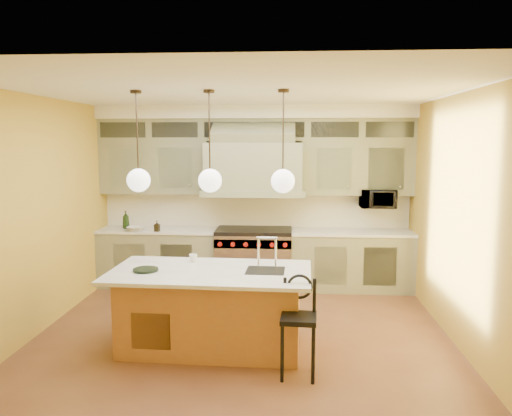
# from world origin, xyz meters

# --- Properties ---
(floor) EXTENTS (5.00, 5.00, 0.00)m
(floor) POSITION_xyz_m (0.00, 0.00, 0.00)
(floor) COLOR #56311D
(floor) RESTS_ON ground
(ceiling) EXTENTS (5.00, 5.00, 0.00)m
(ceiling) POSITION_xyz_m (0.00, 0.00, 2.90)
(ceiling) COLOR white
(ceiling) RESTS_ON wall_back
(wall_back) EXTENTS (5.00, 0.00, 5.00)m
(wall_back) POSITION_xyz_m (0.00, 2.50, 1.45)
(wall_back) COLOR gold
(wall_back) RESTS_ON ground
(wall_front) EXTENTS (5.00, 0.00, 5.00)m
(wall_front) POSITION_xyz_m (0.00, -2.50, 1.45)
(wall_front) COLOR gold
(wall_front) RESTS_ON ground
(wall_left) EXTENTS (0.00, 5.00, 5.00)m
(wall_left) POSITION_xyz_m (-2.50, 0.00, 1.45)
(wall_left) COLOR gold
(wall_left) RESTS_ON ground
(wall_right) EXTENTS (0.00, 5.00, 5.00)m
(wall_right) POSITION_xyz_m (2.50, 0.00, 1.45)
(wall_right) COLOR gold
(wall_right) RESTS_ON ground
(back_cabinetry) EXTENTS (5.00, 0.77, 2.90)m
(back_cabinetry) POSITION_xyz_m (0.00, 2.23, 1.43)
(back_cabinetry) COLOR gray
(back_cabinetry) RESTS_ON floor
(range) EXTENTS (1.20, 0.74, 0.96)m
(range) POSITION_xyz_m (0.00, 2.14, 0.49)
(range) COLOR silver
(range) RESTS_ON floor
(kitchen_island) EXTENTS (2.27, 1.27, 1.35)m
(kitchen_island) POSITION_xyz_m (-0.31, -0.25, 0.47)
(kitchen_island) COLOR #9F6038
(kitchen_island) RESTS_ON floor
(counter_stool) EXTENTS (0.38, 0.38, 1.01)m
(counter_stool) POSITION_xyz_m (0.66, -0.86, 0.57)
(counter_stool) COLOR black
(counter_stool) RESTS_ON floor
(microwave) EXTENTS (0.54, 0.37, 0.30)m
(microwave) POSITION_xyz_m (1.95, 2.25, 1.45)
(microwave) COLOR black
(microwave) RESTS_ON back_cabinetry
(oil_bottle_a) EXTENTS (0.11, 0.11, 0.29)m
(oil_bottle_a) POSITION_xyz_m (-2.08, 2.15, 1.08)
(oil_bottle_a) COLOR black
(oil_bottle_a) RESTS_ON back_cabinetry
(oil_bottle_b) EXTENTS (0.09, 0.09, 0.17)m
(oil_bottle_b) POSITION_xyz_m (-1.51, 1.92, 1.03)
(oil_bottle_b) COLOR black
(oil_bottle_b) RESTS_ON back_cabinetry
(fruit_bowl) EXTENTS (0.29, 0.29, 0.07)m
(fruit_bowl) POSITION_xyz_m (-1.86, 1.96, 0.97)
(fruit_bowl) COLOR beige
(fruit_bowl) RESTS_ON back_cabinetry
(cup) EXTENTS (0.10, 0.10, 0.09)m
(cup) POSITION_xyz_m (-0.58, 0.08, 0.97)
(cup) COLOR white
(cup) RESTS_ON kitchen_island
(pendant_left) EXTENTS (0.26, 0.26, 1.11)m
(pendant_left) POSITION_xyz_m (-1.12, -0.25, 1.95)
(pendant_left) COLOR #2D2319
(pendant_left) RESTS_ON ceiling
(pendant_center) EXTENTS (0.26, 0.26, 1.11)m
(pendant_center) POSITION_xyz_m (-0.32, -0.25, 1.95)
(pendant_center) COLOR #2D2319
(pendant_center) RESTS_ON ceiling
(pendant_right) EXTENTS (0.26, 0.26, 1.11)m
(pendant_right) POSITION_xyz_m (0.48, -0.25, 1.95)
(pendant_right) COLOR #2D2319
(pendant_right) RESTS_ON ceiling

